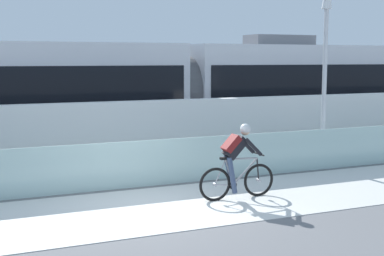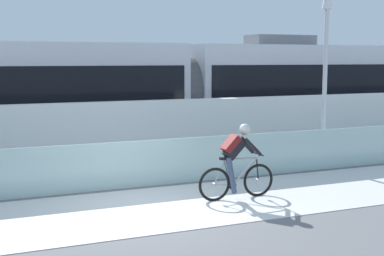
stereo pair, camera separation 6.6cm
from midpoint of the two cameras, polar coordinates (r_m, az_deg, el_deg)
name	(u,v)px [view 2 (the right image)]	position (r m, az deg, el deg)	size (l,w,h in m)	color
ground_plane	(151,208)	(10.91, -4.23, -8.49)	(200.00, 200.00, 0.00)	slate
bike_path_deck	(151,208)	(10.91, -4.23, -8.46)	(32.00, 3.20, 0.01)	silver
glass_parapet	(125,165)	(12.51, -6.97, -3.91)	(32.00, 0.05, 1.09)	silver
concrete_barrier_wall	(106,138)	(14.16, -9.00, -1.04)	(32.00, 0.36, 1.86)	white
tram_rail_near	(86,157)	(16.70, -11.00, -3.04)	(32.00, 0.08, 0.01)	#595654
tram_rail_far	(77,150)	(18.08, -11.94, -2.27)	(32.00, 0.08, 0.01)	#595654
tram	(183,91)	(18.16, -0.87, 3.93)	(22.56, 2.54, 3.81)	silver
cyclist_on_bike	(237,162)	(11.47, 4.90, -3.61)	(1.77, 0.58, 1.61)	black
lamp_post_antenna	(326,47)	(15.13, 14.10, 8.33)	(0.28, 0.28, 5.20)	gray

